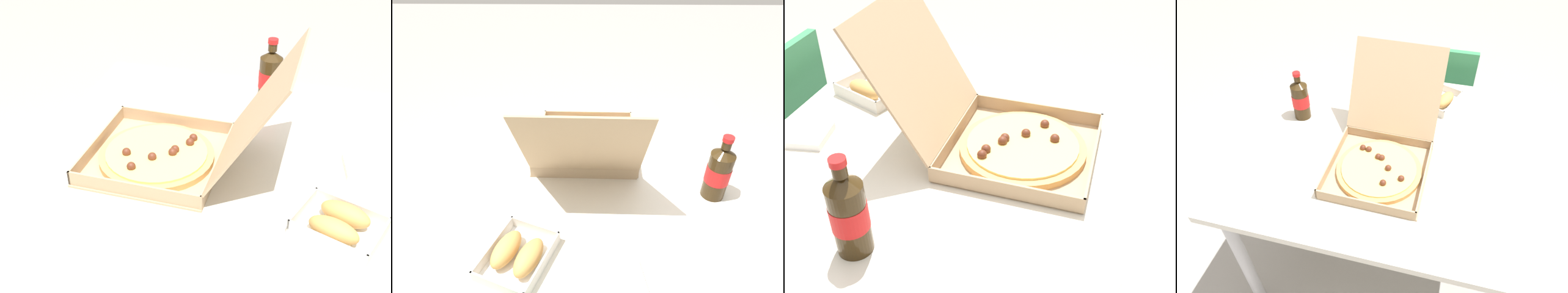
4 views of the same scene
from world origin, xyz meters
TOP-DOWN VIEW (x-y plane):
  - ground_plane at (0.00, 0.00)m, footprint 10.00×10.00m
  - dining_table at (0.00, 0.00)m, footprint 1.15×1.03m
  - pizza_box_open at (-0.00, -0.11)m, footprint 0.37×0.55m
  - bread_side_box at (0.16, 0.34)m, footprint 0.21×0.23m
  - cola_bottle at (-0.41, 0.09)m, footprint 0.07×0.07m
  - paper_menu at (-0.42, -0.32)m, footprint 0.25×0.21m
  - napkin_pile at (-0.10, 0.40)m, footprint 0.13×0.13m

SIDE VIEW (x-z plane):
  - ground_plane at x=0.00m, z-range 0.00..0.00m
  - dining_table at x=0.00m, z-range 0.28..1.00m
  - paper_menu at x=-0.42m, z-range 0.71..0.72m
  - napkin_pile at x=-0.10m, z-range 0.71..0.73m
  - bread_side_box at x=0.16m, z-range 0.71..0.77m
  - pizza_box_open at x=0.00m, z-range 0.58..0.94m
  - cola_bottle at x=-0.41m, z-range 0.70..0.92m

